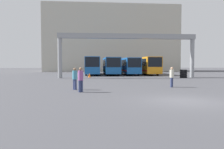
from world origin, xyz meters
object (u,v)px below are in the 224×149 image
at_px(bus_slot_0, 93,65).
at_px(bus_slot_1, 111,65).
at_px(bus_slot_3, 147,65).
at_px(pedestrian_mid_right, 172,76).
at_px(traffic_cone, 89,75).
at_px(pedestrian_near_right, 81,79).
at_px(pedestrian_near_left, 75,78).
at_px(bus_slot_2, 129,65).
at_px(tire_stack, 183,74).

xyz_separation_m(bus_slot_0, bus_slot_1, (3.42, -0.25, -0.06)).
bearing_deg(bus_slot_3, pedestrian_mid_right, -98.47).
relative_size(bus_slot_3, traffic_cone, 16.95).
distance_m(pedestrian_near_right, pedestrian_mid_right, 8.08).
bearing_deg(pedestrian_near_left, bus_slot_2, 114.33).
height_order(bus_slot_1, bus_slot_2, bus_slot_1).
bearing_deg(pedestrian_mid_right, pedestrian_near_right, 144.50).
xyz_separation_m(pedestrian_near_right, traffic_cone, (0.27, 17.25, -0.61)).
xyz_separation_m(bus_slot_0, traffic_cone, (-0.42, -8.17, -1.53)).
height_order(bus_slot_2, bus_slot_3, bus_slot_3).
relative_size(pedestrian_mid_right, traffic_cone, 2.67).
xyz_separation_m(pedestrian_near_left, pedestrian_mid_right, (8.16, 1.20, 0.02)).
distance_m(pedestrian_mid_right, traffic_cone, 16.31).
distance_m(bus_slot_3, pedestrian_mid_right, 22.57).
distance_m(pedestrian_near_right, traffic_cone, 17.26).
xyz_separation_m(traffic_cone, tire_stack, (13.41, -2.63, 0.27)).
bearing_deg(bus_slot_0, bus_slot_3, -2.30).
height_order(bus_slot_3, traffic_cone, bus_slot_3).
relative_size(bus_slot_2, pedestrian_near_left, 5.99).
distance_m(bus_slot_1, pedestrian_near_left, 24.13).
distance_m(bus_slot_1, traffic_cone, 8.92).
height_order(bus_slot_1, bus_slot_3, bus_slot_3).
relative_size(bus_slot_0, bus_slot_1, 1.04).
height_order(bus_slot_0, pedestrian_mid_right, bus_slot_0).
relative_size(bus_slot_2, pedestrian_mid_right, 5.87).
xyz_separation_m(bus_slot_2, pedestrian_mid_right, (0.09, -21.90, -0.84)).
height_order(pedestrian_near_left, traffic_cone, pedestrian_near_left).
height_order(pedestrian_near_right, traffic_cone, pedestrian_near_right).
relative_size(bus_slot_3, pedestrian_mid_right, 6.34).
height_order(bus_slot_1, tire_stack, bus_slot_1).
relative_size(pedestrian_mid_right, tire_stack, 1.45).
bearing_deg(bus_slot_1, bus_slot_0, 175.83).
distance_m(pedestrian_near_right, tire_stack, 20.03).
relative_size(bus_slot_3, pedestrian_near_left, 6.47).
bearing_deg(pedestrian_mid_right, pedestrian_near_left, 133.34).
distance_m(bus_slot_0, traffic_cone, 8.32).
height_order(pedestrian_near_right, pedestrian_near_left, pedestrian_near_right).
bearing_deg(pedestrian_near_left, bus_slot_0, 130.63).
height_order(bus_slot_3, pedestrian_near_right, bus_slot_3).
xyz_separation_m(bus_slot_2, pedestrian_near_right, (-7.52, -24.60, -0.83)).
bearing_deg(pedestrian_mid_right, bus_slot_2, 35.24).
distance_m(bus_slot_2, bus_slot_3, 3.44).
xyz_separation_m(bus_slot_0, pedestrian_near_right, (-0.69, -25.41, -0.92)).
distance_m(bus_slot_3, traffic_cone, 13.28).
xyz_separation_m(bus_slot_3, pedestrian_mid_right, (-3.32, -22.30, -0.94)).
bearing_deg(pedestrian_near_left, pedestrian_near_right, -26.59).
bearing_deg(bus_slot_2, tire_stack, -58.30).
xyz_separation_m(bus_slot_3, pedestrian_near_left, (-11.48, -23.50, -0.96)).
xyz_separation_m(bus_slot_0, tire_stack, (13.00, -10.80, -1.26)).
xyz_separation_m(bus_slot_1, pedestrian_near_left, (-4.65, -23.66, -0.90)).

